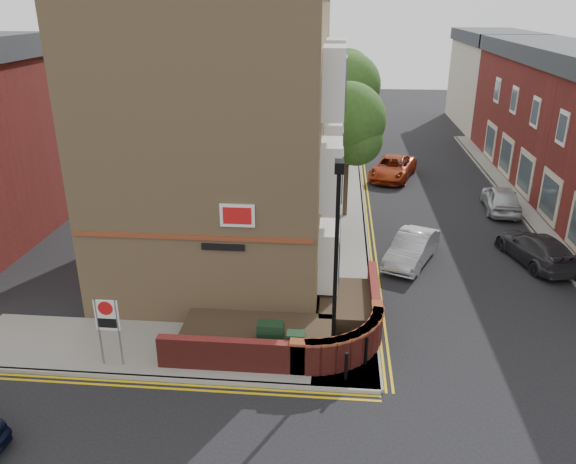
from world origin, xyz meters
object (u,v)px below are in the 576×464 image
Objects in this scene: silver_car_near at (412,248)px; utility_cabinet_large at (271,340)px; zone_sign at (107,321)px; lamppost at (336,267)px.

utility_cabinet_large is at bearing -100.81° from silver_car_near.
zone_sign is 12.89m from silver_car_near.
silver_car_near is at bearing 67.23° from lamppost.
zone_sign is (-4.70, -0.80, 0.92)m from utility_cabinet_large.
lamppost is 1.60× the size of silver_car_near.
utility_cabinet_large is 9.09m from silver_car_near.
utility_cabinet_large is at bearing 176.99° from lamppost.
zone_sign is (-6.60, -0.70, -1.70)m from lamppost.
utility_cabinet_large is 4.86m from zone_sign.
silver_car_near is at bearing 40.34° from zone_sign.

